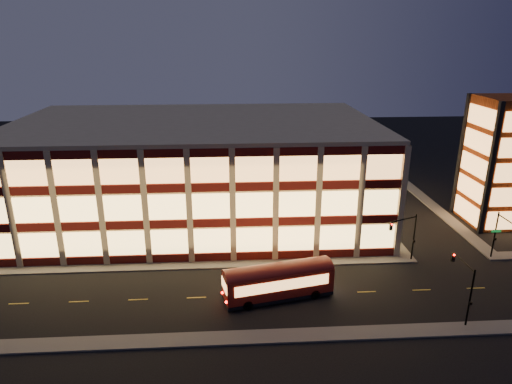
{
  "coord_description": "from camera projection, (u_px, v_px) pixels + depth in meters",
  "views": [
    {
      "loc": [
        1.61,
        -47.49,
        25.93
      ],
      "look_at": [
        5.08,
        8.0,
        6.65
      ],
      "focal_mm": 32.0,
      "sensor_mm": 36.0,
      "label": 1
    }
  ],
  "objects": [
    {
      "name": "ground",
      "position": [
        217.0,
        269.0,
        53.18
      ],
      "size": [
        200.0,
        200.0,
        0.0
      ],
      "primitive_type": "plane",
      "color": "black",
      "rests_on": "ground"
    },
    {
      "name": "sidewalk_office_east",
      "position": [
        368.0,
        211.0,
        70.55
      ],
      "size": [
        2.0,
        30.0,
        0.15
      ],
      "primitive_type": "cube",
      "color": "#514F4C",
      "rests_on": "ground"
    },
    {
      "name": "trolley_bus",
      "position": [
        278.0,
        280.0,
        46.74
      ],
      "size": [
        11.6,
        5.2,
        3.81
      ],
      "rotation": [
        0.0,
        0.0,
        0.22
      ],
      "color": "maroon",
      "rests_on": "ground"
    },
    {
      "name": "traffic_signal_far",
      "position": [
        406.0,
        231.0,
        53.37
      ],
      "size": [
        3.79,
        1.87,
        6.0
      ],
      "color": "black",
      "rests_on": "ground"
    },
    {
      "name": "traffic_signal_right",
      "position": [
        503.0,
        232.0,
        53.23
      ],
      "size": [
        1.2,
        4.37,
        6.0
      ],
      "color": "black",
      "rests_on": "ground"
    },
    {
      "name": "sidewalk_near",
      "position": [
        214.0,
        339.0,
        40.9
      ],
      "size": [
        100.0,
        2.0,
        0.15
      ],
      "primitive_type": "cube",
      "color": "#514F4C",
      "rests_on": "ground"
    },
    {
      "name": "office_building",
      "position": [
        198.0,
        169.0,
        66.59
      ],
      "size": [
        50.45,
        30.45,
        14.5
      ],
      "color": "tan",
      "rests_on": "ground"
    },
    {
      "name": "sidewalk_office_south",
      "position": [
        192.0,
        265.0,
        53.92
      ],
      "size": [
        54.0,
        2.0,
        0.15
      ],
      "primitive_type": "cube",
      "color": "#514F4C",
      "rests_on": "ground"
    },
    {
      "name": "traffic_signal_near",
      "position": [
        464.0,
        279.0,
        42.81
      ],
      "size": [
        0.32,
        4.45,
        6.0
      ],
      "color": "black",
      "rests_on": "ground"
    },
    {
      "name": "sidewalk_tower_west",
      "position": [
        437.0,
        209.0,
        71.19
      ],
      "size": [
        2.0,
        30.0,
        0.15
      ],
      "primitive_type": "cube",
      "color": "#514F4C",
      "rests_on": "ground"
    },
    {
      "name": "stair_tower",
      "position": [
        502.0,
        162.0,
        63.87
      ],
      "size": [
        8.6,
        8.6,
        18.0
      ],
      "color": "#8C3814",
      "rests_on": "ground"
    }
  ]
}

